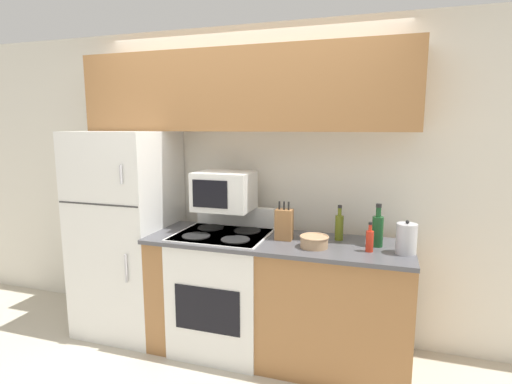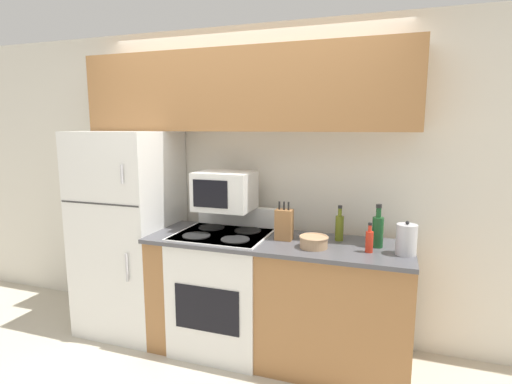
{
  "view_description": "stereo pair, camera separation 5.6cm",
  "coord_description": "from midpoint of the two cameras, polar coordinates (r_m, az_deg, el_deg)",
  "views": [
    {
      "loc": [
        1.1,
        -2.45,
        1.74
      ],
      "look_at": [
        0.22,
        0.27,
        1.27
      ],
      "focal_mm": 28.0,
      "sensor_mm": 36.0,
      "label": 1
    },
    {
      "loc": [
        1.15,
        -2.43,
        1.74
      ],
      "look_at": [
        0.22,
        0.27,
        1.27
      ],
      "focal_mm": 28.0,
      "sensor_mm": 36.0,
      "label": 2
    }
  ],
  "objects": [
    {
      "name": "bowl",
      "position": [
        2.78,
        7.74,
        -6.97
      ],
      "size": [
        0.2,
        0.2,
        0.08
      ],
      "color": "tan",
      "rests_on": "lower_cabinets"
    },
    {
      "name": "upper_cabinets",
      "position": [
        3.21,
        -2.79,
        14.21
      ],
      "size": [
        2.65,
        0.33,
        0.62
      ],
      "color": "#9E6B3D",
      "rests_on": "refrigerator"
    },
    {
      "name": "bottle_wine_green",
      "position": [
        2.87,
        16.45,
        -5.2
      ],
      "size": [
        0.08,
        0.08,
        0.3
      ],
      "color": "#194C23",
      "rests_on": "lower_cabinets"
    },
    {
      "name": "stove",
      "position": [
        3.23,
        -5.2,
        -13.66
      ],
      "size": [
        0.7,
        0.62,
        1.09
      ],
      "color": "white",
      "rests_on": "ground_plane"
    },
    {
      "name": "knife_block",
      "position": [
        2.92,
        3.48,
        -4.64
      ],
      "size": [
        0.12,
        0.09,
        0.29
      ],
      "color": "#9E6B3D",
      "rests_on": "lower_cabinets"
    },
    {
      "name": "wall_back",
      "position": [
        3.41,
        -1.55,
        1.46
      ],
      "size": [
        8.0,
        0.05,
        2.55
      ],
      "color": "silver",
      "rests_on": "ground_plane"
    },
    {
      "name": "bottle_olive_oil",
      "position": [
        2.97,
        11.27,
        -4.84
      ],
      "size": [
        0.06,
        0.06,
        0.26
      ],
      "color": "#5B6619",
      "rests_on": "lower_cabinets"
    },
    {
      "name": "kettle",
      "position": [
        2.77,
        20.14,
        -6.29
      ],
      "size": [
        0.13,
        0.13,
        0.22
      ],
      "color": "#B7B7BC",
      "rests_on": "lower_cabinets"
    },
    {
      "name": "refrigerator",
      "position": [
        3.6,
        -18.29,
        -5.46
      ],
      "size": [
        0.74,
        0.73,
        1.7
      ],
      "color": "white",
      "rests_on": "ground_plane"
    },
    {
      "name": "microwave",
      "position": [
        3.13,
        -5.07,
        0.17
      ],
      "size": [
        0.44,
        0.36,
        0.3
      ],
      "color": "white",
      "rests_on": "stove"
    },
    {
      "name": "lower_cabinets",
      "position": [
        3.12,
        2.35,
        -14.9
      ],
      "size": [
        1.92,
        0.64,
        0.92
      ],
      "color": "#9E6B3D",
      "rests_on": "ground_plane"
    },
    {
      "name": "bottle_hot_sauce",
      "position": [
        2.75,
        15.36,
        -6.64
      ],
      "size": [
        0.05,
        0.05,
        0.2
      ],
      "color": "red",
      "rests_on": "lower_cabinets"
    },
    {
      "name": "ground_plane",
      "position": [
        3.2,
        -6.25,
        -23.65
      ],
      "size": [
        12.0,
        12.0,
        0.0
      ],
      "primitive_type": "plane",
      "color": "beige"
    }
  ]
}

